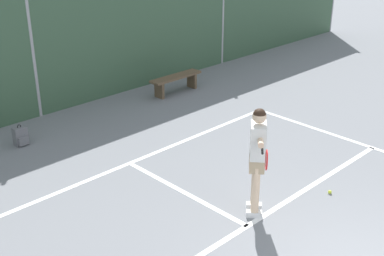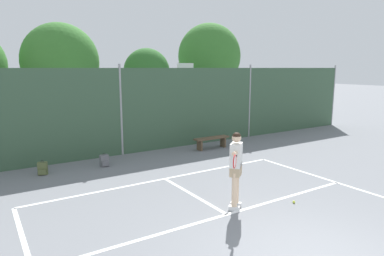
{
  "view_description": "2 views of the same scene",
  "coord_description": "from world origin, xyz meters",
  "px_view_note": "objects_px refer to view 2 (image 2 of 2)",
  "views": [
    {
      "loc": [
        -5.38,
        -1.76,
        4.68
      ],
      "look_at": [
        0.45,
        4.19,
        1.03
      ],
      "focal_mm": 47.61,
      "sensor_mm": 36.0,
      "label": 1
    },
    {
      "loc": [
        -4.62,
        -3.28,
        3.33
      ],
      "look_at": [
        1.21,
        5.86,
        1.4
      ],
      "focal_mm": 31.77,
      "sensor_mm": 36.0,
      "label": 2
    }
  ],
  "objects_px": {
    "tennis_ball": "(294,202)",
    "backpack_olive": "(43,169)",
    "tennis_player": "(236,164)",
    "backpack_grey": "(104,161)",
    "basketball_hoop": "(185,89)",
    "courtside_bench": "(212,140)"
  },
  "relations": [
    {
      "from": "tennis_player",
      "to": "backpack_grey",
      "type": "xyz_separation_m",
      "value": [
        -1.49,
        5.15,
        -0.92
      ]
    },
    {
      "from": "backpack_olive",
      "to": "backpack_grey",
      "type": "height_order",
      "value": "same"
    },
    {
      "from": "tennis_ball",
      "to": "backpack_olive",
      "type": "bearing_deg",
      "value": 129.84
    },
    {
      "from": "tennis_ball",
      "to": "basketball_hoop",
      "type": "bearing_deg",
      "value": 75.7
    },
    {
      "from": "tennis_player",
      "to": "tennis_ball",
      "type": "xyz_separation_m",
      "value": [
        1.44,
        -0.54,
        -1.08
      ]
    },
    {
      "from": "basketball_hoop",
      "to": "courtside_bench",
      "type": "bearing_deg",
      "value": -100.9
    },
    {
      "from": "backpack_olive",
      "to": "tennis_player",
      "type": "bearing_deg",
      "value": -57.06
    },
    {
      "from": "basketball_hoop",
      "to": "backpack_olive",
      "type": "xyz_separation_m",
      "value": [
        -7.15,
        -3.08,
        -2.12
      ]
    },
    {
      "from": "tennis_player",
      "to": "basketball_hoop",
      "type": "bearing_deg",
      "value": 66.08
    },
    {
      "from": "basketball_hoop",
      "to": "backpack_olive",
      "type": "relative_size",
      "value": 7.67
    },
    {
      "from": "backpack_olive",
      "to": "courtside_bench",
      "type": "distance_m",
      "value": 6.55
    },
    {
      "from": "backpack_olive",
      "to": "courtside_bench",
      "type": "bearing_deg",
      "value": -0.12
    },
    {
      "from": "tennis_player",
      "to": "backpack_olive",
      "type": "relative_size",
      "value": 4.01
    },
    {
      "from": "tennis_player",
      "to": "tennis_ball",
      "type": "distance_m",
      "value": 1.88
    },
    {
      "from": "basketball_hoop",
      "to": "tennis_ball",
      "type": "xyz_separation_m",
      "value": [
        -2.27,
        -8.92,
        -2.28
      ]
    },
    {
      "from": "basketball_hoop",
      "to": "backpack_olive",
      "type": "distance_m",
      "value": 8.06
    },
    {
      "from": "basketball_hoop",
      "to": "backpack_grey",
      "type": "relative_size",
      "value": 7.67
    },
    {
      "from": "tennis_ball",
      "to": "backpack_olive",
      "type": "height_order",
      "value": "backpack_olive"
    },
    {
      "from": "basketball_hoop",
      "to": "courtside_bench",
      "type": "relative_size",
      "value": 2.22
    },
    {
      "from": "backpack_olive",
      "to": "courtside_bench",
      "type": "xyz_separation_m",
      "value": [
        6.55,
        -0.01,
        0.17
      ]
    },
    {
      "from": "basketball_hoop",
      "to": "courtside_bench",
      "type": "height_order",
      "value": "basketball_hoop"
    },
    {
      "from": "tennis_player",
      "to": "backpack_olive",
      "type": "height_order",
      "value": "tennis_player"
    }
  ]
}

